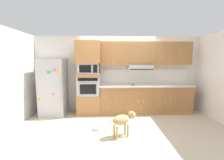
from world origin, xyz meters
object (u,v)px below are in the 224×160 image
Objects in this scene: microwave at (89,68)px; dog_food_bowl at (97,128)px; refrigerator at (53,87)px; built_in_oven at (89,86)px; screwdriver at (133,84)px; dog at (123,120)px.

microwave is 1.93m from dog_food_bowl.
refrigerator is at bearing 140.45° from dog_food_bowl.
refrigerator reaches higher than built_in_oven.
microwave is at bearing -179.71° from screwdriver.
dog_food_bowl is (-1.09, -1.26, -0.90)m from screwdriver.
refrigerator reaches higher than screwdriver.
dog reaches higher than dog_food_bowl.
dog_food_bowl is (0.33, -1.25, -1.43)m from microwave.
built_in_oven is (1.11, 0.07, 0.02)m from refrigerator.
microwave is 0.93× the size of dog.
screwdriver is 0.83× the size of dog_food_bowl.
screwdriver is (1.41, 0.01, -0.53)m from microwave.
built_in_oven is 0.56m from microwave.
microwave is at bearing 93.92° from dog.
screwdriver is at bearing 1.70° from refrigerator.
built_in_oven is 1.41m from screwdriver.
built_in_oven is at bearing 93.93° from dog.
built_in_oven is 3.50× the size of dog_food_bowl.
microwave reaches higher than screwdriver.
built_in_oven is 1.56m from dog_food_bowl.
dog is 3.46× the size of dog_food_bowl.
refrigerator is at bearing -176.51° from microwave.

